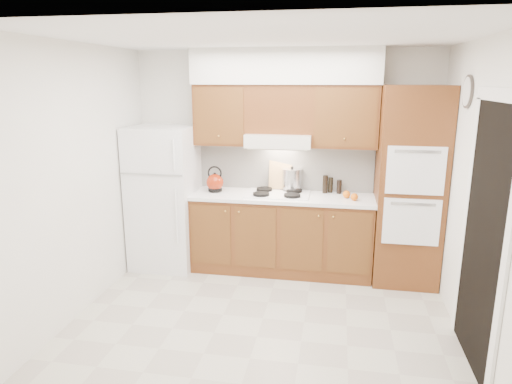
# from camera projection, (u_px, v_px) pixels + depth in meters

# --- Properties ---
(floor) EXTENTS (3.60, 3.60, 0.00)m
(floor) POSITION_uv_depth(u_px,v_px,m) (263.00, 318.00, 4.43)
(floor) COLOR #BBB7A4
(floor) RESTS_ON ground
(ceiling) EXTENTS (3.60, 3.60, 0.00)m
(ceiling) POSITION_uv_depth(u_px,v_px,m) (264.00, 37.00, 3.80)
(ceiling) COLOR white
(ceiling) RESTS_ON wall_back
(wall_back) EXTENTS (3.60, 0.02, 2.60)m
(wall_back) POSITION_uv_depth(u_px,v_px,m) (283.00, 160.00, 5.55)
(wall_back) COLOR white
(wall_back) RESTS_ON floor
(wall_left) EXTENTS (0.02, 3.00, 2.60)m
(wall_left) POSITION_uv_depth(u_px,v_px,m) (81.00, 181.00, 4.43)
(wall_left) COLOR white
(wall_left) RESTS_ON floor
(wall_right) EXTENTS (0.02, 3.00, 2.60)m
(wall_right) POSITION_uv_depth(u_px,v_px,m) (476.00, 197.00, 3.81)
(wall_right) COLOR white
(wall_right) RESTS_ON floor
(fridge) EXTENTS (0.75, 0.72, 1.72)m
(fridge) POSITION_uv_depth(u_px,v_px,m) (165.00, 197.00, 5.55)
(fridge) COLOR white
(fridge) RESTS_ON floor
(base_cabinets) EXTENTS (2.11, 0.60, 0.90)m
(base_cabinets) POSITION_uv_depth(u_px,v_px,m) (281.00, 234.00, 5.46)
(base_cabinets) COLOR brown
(base_cabinets) RESTS_ON floor
(countertop) EXTENTS (2.13, 0.62, 0.04)m
(countertop) POSITION_uv_depth(u_px,v_px,m) (282.00, 197.00, 5.34)
(countertop) COLOR white
(countertop) RESTS_ON base_cabinets
(backsplash) EXTENTS (2.11, 0.03, 0.56)m
(backsplash) POSITION_uv_depth(u_px,v_px,m) (285.00, 167.00, 5.55)
(backsplash) COLOR white
(backsplash) RESTS_ON countertop
(oven_cabinet) EXTENTS (0.70, 0.65, 2.20)m
(oven_cabinet) POSITION_uv_depth(u_px,v_px,m) (409.00, 187.00, 5.04)
(oven_cabinet) COLOR brown
(oven_cabinet) RESTS_ON floor
(upper_cab_left) EXTENTS (0.63, 0.33, 0.70)m
(upper_cab_left) POSITION_uv_depth(u_px,v_px,m) (222.00, 115.00, 5.38)
(upper_cab_left) COLOR brown
(upper_cab_left) RESTS_ON wall_back
(upper_cab_right) EXTENTS (0.73, 0.33, 0.70)m
(upper_cab_right) POSITION_uv_depth(u_px,v_px,m) (345.00, 116.00, 5.14)
(upper_cab_right) COLOR brown
(upper_cab_right) RESTS_ON wall_back
(range_hood) EXTENTS (0.75, 0.45, 0.15)m
(range_hood) POSITION_uv_depth(u_px,v_px,m) (279.00, 140.00, 5.27)
(range_hood) COLOR silver
(range_hood) RESTS_ON wall_back
(upper_cab_over_hood) EXTENTS (0.75, 0.33, 0.55)m
(upper_cab_over_hood) POSITION_uv_depth(u_px,v_px,m) (280.00, 109.00, 5.25)
(upper_cab_over_hood) COLOR brown
(upper_cab_over_hood) RESTS_ON range_hood
(soffit) EXTENTS (2.13, 0.36, 0.40)m
(soffit) POSITION_uv_depth(u_px,v_px,m) (285.00, 66.00, 5.11)
(soffit) COLOR silver
(soffit) RESTS_ON wall_back
(cooktop) EXTENTS (0.74, 0.50, 0.01)m
(cooktop) POSITION_uv_depth(u_px,v_px,m) (278.00, 194.00, 5.36)
(cooktop) COLOR white
(cooktop) RESTS_ON countertop
(doorway) EXTENTS (0.02, 0.90, 2.10)m
(doorway) POSITION_uv_depth(u_px,v_px,m) (483.00, 240.00, 3.53)
(doorway) COLOR black
(doorway) RESTS_ON floor
(wall_clock) EXTENTS (0.02, 0.30, 0.30)m
(wall_clock) POSITION_uv_depth(u_px,v_px,m) (468.00, 92.00, 4.13)
(wall_clock) COLOR #3F3833
(wall_clock) RESTS_ON wall_right
(kettle) EXTENTS (0.27, 0.27, 0.21)m
(kettle) POSITION_uv_depth(u_px,v_px,m) (215.00, 182.00, 5.47)
(kettle) COLOR maroon
(kettle) RESTS_ON countertop
(cutting_board) EXTENTS (0.28, 0.10, 0.37)m
(cutting_board) POSITION_uv_depth(u_px,v_px,m) (281.00, 174.00, 5.54)
(cutting_board) COLOR tan
(cutting_board) RESTS_ON countertop
(stock_pot) EXTENTS (0.23, 0.23, 0.24)m
(stock_pot) POSITION_uv_depth(u_px,v_px,m) (292.00, 179.00, 5.49)
(stock_pot) COLOR silver
(stock_pot) RESTS_ON cooktop
(condiment_a) EXTENTS (0.06, 0.06, 0.21)m
(condiment_a) POSITION_uv_depth(u_px,v_px,m) (325.00, 184.00, 5.41)
(condiment_a) COLOR black
(condiment_a) RESTS_ON countertop
(condiment_b) EXTENTS (0.06, 0.06, 0.18)m
(condiment_b) POSITION_uv_depth(u_px,v_px,m) (330.00, 185.00, 5.44)
(condiment_b) COLOR black
(condiment_b) RESTS_ON countertop
(condiment_c) EXTENTS (0.06, 0.06, 0.16)m
(condiment_c) POSITION_uv_depth(u_px,v_px,m) (339.00, 187.00, 5.39)
(condiment_c) COLOR black
(condiment_c) RESTS_ON countertop
(orange_near) EXTENTS (0.09, 0.09, 0.08)m
(orange_near) POSITION_uv_depth(u_px,v_px,m) (354.00, 197.00, 5.09)
(orange_near) COLOR #E55B0C
(orange_near) RESTS_ON countertop
(orange_far) EXTENTS (0.09, 0.09, 0.09)m
(orange_far) POSITION_uv_depth(u_px,v_px,m) (347.00, 194.00, 5.19)
(orange_far) COLOR orange
(orange_far) RESTS_ON countertop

